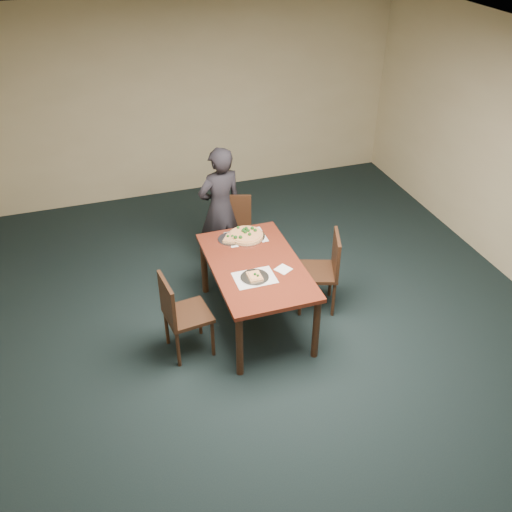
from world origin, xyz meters
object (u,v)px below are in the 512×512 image
object	(u,v)px
dining_table	(256,272)
slice_plate_near	(255,277)
chair_far	(234,229)
chair_right	(325,267)
diner	(220,208)
slice_plate_far	(231,239)
pizza_pan	(246,235)
chair_left	(180,312)

from	to	relation	value
dining_table	slice_plate_near	distance (m)	0.26
chair_far	chair_right	size ratio (longest dim) A/B	1.00
dining_table	slice_plate_near	size ratio (longest dim) A/B	5.36
chair_right	diner	xyz separation A→B (m)	(-0.83, 1.18, 0.25)
diner	chair_right	bearing A→B (deg)	113.34
chair_far	slice_plate_far	xyz separation A→B (m)	(-0.20, -0.57, 0.25)
chair_right	diner	distance (m)	1.47
dining_table	pizza_pan	bearing A→B (deg)	83.60
diner	slice_plate_far	world-z (taller)	diner
diner	pizza_pan	xyz separation A→B (m)	(0.10, -0.69, 0.01)
dining_table	chair_right	size ratio (longest dim) A/B	1.65
slice_plate_near	chair_right	bearing A→B (deg)	16.31
chair_right	diner	size ratio (longest dim) A/B	0.60
dining_table	pizza_pan	xyz separation A→B (m)	(0.06, 0.53, 0.12)
chair_left	diner	xyz separation A→B (m)	(0.81, 1.43, 0.25)
diner	slice_plate_far	xyz separation A→B (m)	(-0.07, -0.69, -0.00)
chair_left	chair_right	world-z (taller)	same
dining_table	chair_far	bearing A→B (deg)	85.67
chair_far	chair_right	bearing A→B (deg)	-38.89
chair_left	pizza_pan	bearing A→B (deg)	-57.80
chair_right	diner	world-z (taller)	diner
chair_left	slice_plate_near	size ratio (longest dim) A/B	3.25
chair_left	slice_plate_far	size ratio (longest dim) A/B	3.25
pizza_pan	chair_far	bearing A→B (deg)	87.61
diner	slice_plate_near	bearing A→B (deg)	76.49
slice_plate_far	chair_right	bearing A→B (deg)	-28.67
slice_plate_far	pizza_pan	bearing A→B (deg)	0.25
dining_table	chair_right	bearing A→B (deg)	2.65
chair_left	slice_plate_near	xyz separation A→B (m)	(0.76, -0.01, 0.25)
chair_left	diner	size ratio (longest dim) A/B	0.60
diner	slice_plate_far	bearing A→B (deg)	72.32
chair_far	pizza_pan	distance (m)	0.63
chair_left	slice_plate_far	bearing A→B (deg)	-51.84
dining_table	chair_left	world-z (taller)	chair_left
dining_table	slice_plate_far	size ratio (longest dim) A/B	5.36
chair_far	chair_left	distance (m)	1.61
slice_plate_near	dining_table	bearing A→B (deg)	68.77
dining_table	diner	world-z (taller)	diner
dining_table	slice_plate_near	bearing A→B (deg)	-111.23
chair_left	slice_plate_near	distance (m)	0.80
diner	dining_table	bearing A→B (deg)	80.18
chair_left	diner	bearing A→B (deg)	-36.55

